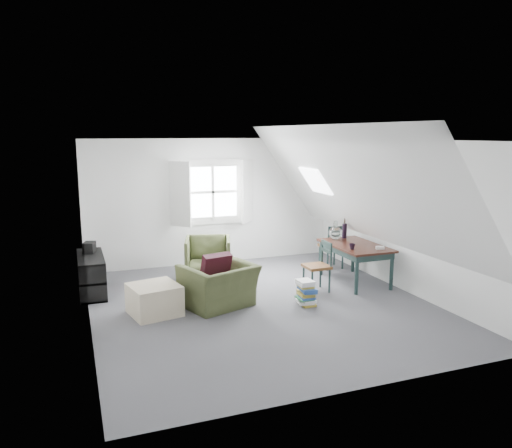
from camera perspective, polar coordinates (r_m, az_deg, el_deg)
name	(u,v)px	position (r m, az deg, el deg)	size (l,w,h in m)	color
floor	(262,305)	(7.76, 0.65, -9.23)	(5.50, 5.50, 0.00)	#4F4F55
ceiling	(262,140)	(7.31, 0.69, 9.57)	(5.50, 5.50, 0.00)	white
wall_back	(212,202)	(10.02, -5.02, 2.56)	(5.00, 5.00, 0.00)	white
wall_front	(363,272)	(5.03, 12.08, -5.44)	(5.00, 5.00, 0.00)	white
wall_left	(85,237)	(6.95, -18.94, -1.41)	(5.50, 5.50, 0.00)	white
wall_right	(402,215)	(8.64, 16.32, 0.94)	(5.50, 5.50, 0.00)	white
slope_left	(156,194)	(6.95, -11.35, 3.34)	(5.50, 5.50, 0.00)	white
slope_right	(353,186)	(8.04, 11.06, 4.27)	(5.50, 5.50, 0.00)	white
dormer_window	(213,192)	(9.92, -4.92, 3.65)	(1.71, 0.35, 1.30)	white
skylight	(315,181)	(9.18, 6.81, 4.93)	(0.55, 0.75, 0.04)	white
armchair_near	(219,306)	(7.72, -4.25, -9.36)	(1.00, 0.88, 0.65)	#3D4623
armchair_far	(208,277)	(9.23, -5.47, -6.05)	(0.80, 0.82, 0.75)	#3D4623
throw_pillow	(216,268)	(7.69, -4.62, -5.04)	(0.46, 0.13, 0.46)	#390F1B
ottoman	(154,300)	(7.46, -11.54, -8.46)	(0.66, 0.66, 0.44)	beige
dining_table	(355,249)	(8.91, 11.27, -2.87)	(0.82, 1.36, 0.68)	black
demijohn	(335,232)	(9.17, 9.05, -0.97)	(0.24, 0.24, 0.34)	silver
vase_twigs	(345,230)	(9.37, 10.09, -0.68)	(0.09, 0.10, 0.67)	black
cup	(352,249)	(8.52, 10.92, -2.85)	(0.10, 0.10, 0.09)	black
paper_box	(380,248)	(8.63, 14.00, -2.65)	(0.13, 0.09, 0.04)	white
dining_chair_far	(332,246)	(9.80, 8.70, -2.46)	(0.40, 0.40, 0.86)	brown
dining_chair_near	(318,265)	(8.37, 7.16, -4.72)	(0.39, 0.39, 0.84)	brown
media_shelf	(92,277)	(8.65, -18.27, -5.73)	(0.41, 1.22, 0.62)	black
electronics_box	(89,248)	(8.83, -18.50, -2.58)	(0.17, 0.24, 0.19)	black
magazine_stack	(306,293)	(7.73, 5.75, -7.82)	(0.29, 0.35, 0.39)	#B29933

